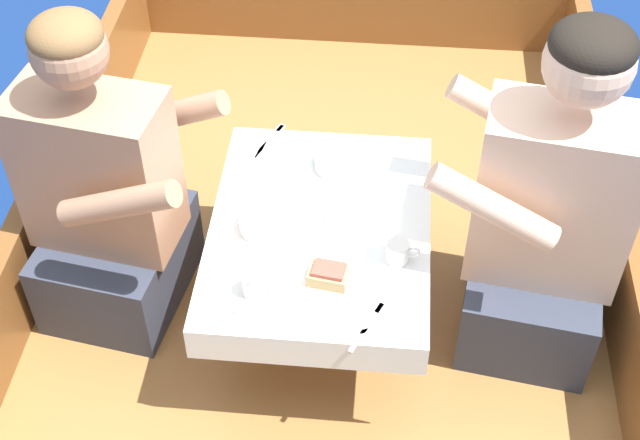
{
  "coord_description": "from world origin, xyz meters",
  "views": [
    {
      "loc": [
        0.15,
        -1.67,
        2.43
      ],
      "look_at": [
        0.0,
        0.01,
        0.74
      ],
      "focal_mm": 50.0,
      "sensor_mm": 36.0,
      "label": 1
    }
  ],
  "objects": [
    {
      "name": "ground_plane",
      "position": [
        0.0,
        0.0,
        0.0
      ],
      "size": [
        60.0,
        60.0,
        0.0
      ],
      "primitive_type": "plane",
      "color": "navy"
    },
    {
      "name": "boat_deck",
      "position": [
        0.0,
        0.0,
        0.17
      ],
      "size": [
        1.8,
        3.0,
        0.34
      ],
      "primitive_type": "cube",
      "color": "#9E6B38",
      "rests_on": "ground_plane"
    },
    {
      "name": "gunwale_port",
      "position": [
        -0.87,
        0.0,
        0.49
      ],
      "size": [
        0.06,
        3.0,
        0.3
      ],
      "primitive_type": "cube",
      "color": "brown",
      "rests_on": "boat_deck"
    },
    {
      "name": "gunwale_starboard",
      "position": [
        0.87,
        0.0,
        0.49
      ],
      "size": [
        0.06,
        3.0,
        0.3
      ],
      "primitive_type": "cube",
      "color": "brown",
      "rests_on": "boat_deck"
    },
    {
      "name": "bow_coaming",
      "position": [
        0.0,
        1.47,
        0.51
      ],
      "size": [
        1.68,
        0.06,
        0.34
      ],
      "primitive_type": "cube",
      "color": "brown",
      "rests_on": "boat_deck"
    },
    {
      "name": "cockpit_table",
      "position": [
        0.0,
        0.01,
        0.68
      ],
      "size": [
        0.59,
        0.78,
        0.37
      ],
      "color": "#B2B2B7",
      "rests_on": "boat_deck"
    },
    {
      "name": "person_port",
      "position": [
        -0.6,
        0.04,
        0.73
      ],
      "size": [
        0.57,
        0.51,
        0.97
      ],
      "rotation": [
        0.0,
        0.0,
        -0.16
      ],
      "color": "#333847",
      "rests_on": "boat_deck"
    },
    {
      "name": "person_starboard",
      "position": [
        0.6,
        0.03,
        0.77
      ],
      "size": [
        0.56,
        0.5,
        1.03
      ],
      "rotation": [
        0.0,
        0.0,
        2.99
      ],
      "color": "#333847",
      "rests_on": "boat_deck"
    },
    {
      "name": "plate_sandwich",
      "position": [
        0.04,
        -0.2,
        0.72
      ],
      "size": [
        0.21,
        0.21,
        0.01
      ],
      "color": "white",
      "rests_on": "cockpit_table"
    },
    {
      "name": "plate_bread",
      "position": [
        0.11,
        0.05,
        0.72
      ],
      "size": [
        0.2,
        0.2,
        0.01
      ],
      "color": "white",
      "rests_on": "cockpit_table"
    },
    {
      "name": "sandwich",
      "position": [
        0.04,
        -0.2,
        0.75
      ],
      "size": [
        0.11,
        0.08,
        0.05
      ],
      "rotation": [
        0.0,
        0.0,
        -0.15
      ],
      "color": "tan",
      "rests_on": "plate_sandwich"
    },
    {
      "name": "bowl_port_near",
      "position": [
        0.02,
        0.25,
        0.74
      ],
      "size": [
        0.12,
        0.12,
        0.04
      ],
      "color": "white",
      "rests_on": "cockpit_table"
    },
    {
      "name": "bowl_starboard_near",
      "position": [
        -0.16,
        -0.02,
        0.74
      ],
      "size": [
        0.12,
        0.12,
        0.04
      ],
      "color": "white",
      "rests_on": "cockpit_table"
    },
    {
      "name": "coffee_cup_port",
      "position": [
        0.21,
        -0.1,
        0.75
      ],
      "size": [
        0.09,
        0.06,
        0.06
      ],
      "color": "white",
      "rests_on": "cockpit_table"
    },
    {
      "name": "coffee_cup_starboard",
      "position": [
        -0.14,
        -0.24,
        0.75
      ],
      "size": [
        0.09,
        0.06,
        0.07
      ],
      "color": "white",
      "rests_on": "cockpit_table"
    },
    {
      "name": "utensil_fork_port",
      "position": [
        0.15,
        -0.32,
        0.72
      ],
      "size": [
        0.09,
        0.16,
        0.0
      ],
      "rotation": [
        0.0,
        0.0,
        1.15
      ],
      "color": "silver",
      "rests_on": "cockpit_table"
    },
    {
      "name": "utensil_knife_starboard",
      "position": [
        -0.09,
        0.2,
        0.72
      ],
      "size": [
        0.08,
        0.16,
        0.0
      ],
      "rotation": [
        0.0,
        0.0,
        1.17
      ],
      "color": "silver",
      "rests_on": "cockpit_table"
    },
    {
      "name": "utensil_knife_port",
      "position": [
        0.21,
        -0.32,
        0.72
      ],
      "size": [
        0.16,
        0.08,
        0.0
      ],
      "rotation": [
        0.0,
        0.0,
        0.41
      ],
      "color": "silver",
      "rests_on": "cockpit_table"
    },
    {
      "name": "utensil_spoon_port",
      "position": [
        -0.2,
        0.31,
        0.72
      ],
      "size": [
        0.05,
        0.17,
        0.01
      ],
      "rotation": [
        0.0,
        0.0,
        1.39
      ],
      "color": "silver",
      "rests_on": "cockpit_table"
    },
    {
      "name": "utensil_fork_starboard",
      "position": [
        -0.18,
        0.36,
        0.72
      ],
      "size": [
        0.08,
        0.17,
        0.0
      ],
      "rotation": [
        0.0,
        0.0,
        1.17
      ],
      "color": "silver",
      "rests_on": "cockpit_table"
    },
    {
      "name": "utensil_spoon_center",
      "position": [
        -0.13,
        -0.32,
        0.72
      ],
      "size": [
        0.17,
        0.06,
        0.01
      ],
      "rotation": [
        0.0,
        0.0,
        2.84
      ],
      "color": "silver",
      "rests_on": "cockpit_table"
    }
  ]
}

